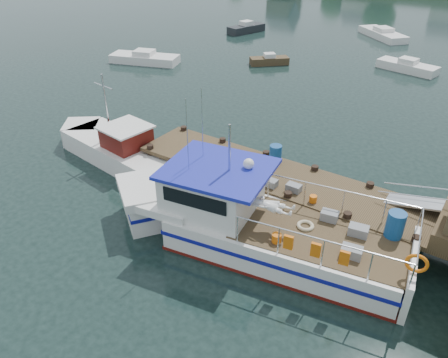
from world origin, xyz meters
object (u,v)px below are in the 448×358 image
Objects in this scene: work_boat at (117,147)px; lobster_boat at (249,221)px; moored_a at (145,58)px; moored_d at (383,34)px; moored_b at (407,66)px; moored_rowboat at (269,60)px; dock at (416,199)px; moored_e at (246,28)px.

lobster_boat is at bearing -5.19° from work_boat.
moored_a is 1.01× the size of moored_d.
work_boat is 17.80m from moored_a.
moored_b is at bearing -82.68° from moored_d.
moored_a is at bearing -161.82° from moored_rowboat.
moored_rowboat is at bearing -179.35° from moored_b.
moored_b is (-5.99, 23.28, -1.84)m from dock.
lobster_boat is at bearing -76.29° from moored_rowboat.
lobster_boat is 26.02m from moored_a.
moored_d is (-11.24, 33.75, -1.84)m from dock.
moored_rowboat is at bearing 107.80° from lobster_boat.
moored_b reaches higher than moored_rowboat.
work_boat reaches higher than moored_a.
moored_a reaches higher than moored_b.
work_boat reaches higher than moored_e.
moored_d is 14.58m from moored_e.
moored_rowboat is at bearing 131.62° from dock.
moored_a is (-9.28, -5.76, 0.05)m from moored_rowboat.
lobster_boat reaches higher than moored_a.
moored_e is at bearing 142.58° from moored_b.
lobster_boat is 26.57m from moored_b.
moored_e is at bearing 131.53° from dock.
lobster_boat reaches higher than work_boat.
dock is at bearing 11.95° from work_boat.
moored_a is at bearing 135.99° from work_boat.
moored_rowboat is 12.22m from moored_e.
moored_a is (-20.53, 15.97, -0.67)m from lobster_boat.
dock is 1.92× the size of work_boat.
dock reaches higher than moored_d.
moored_e reaches higher than moored_d.
moored_a reaches higher than moored_d.
work_boat is at bearing -98.28° from moored_rowboat.
moored_d is at bearing 92.49° from moored_b.
dock is at bearing -42.54° from moored_e.
moored_b is (-0.83, 26.54, -0.68)m from lobster_boat.
lobster_boat is at bearing -37.22° from moored_a.
lobster_boat is 1.43× the size of work_boat.
moored_e is (-9.92, 28.83, -0.26)m from work_boat.
moored_d is at bearing 108.42° from dock.
dock is at bearing -99.73° from moored_b.
moored_rowboat is at bearing 32.49° from moored_a.
moored_rowboat is (-16.41, 18.46, -1.88)m from dock.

